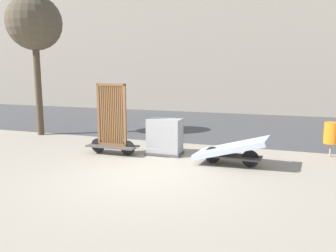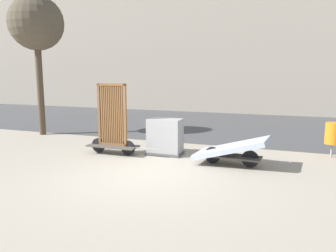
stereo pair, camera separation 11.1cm
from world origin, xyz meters
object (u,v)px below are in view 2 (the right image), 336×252
Objects in this scene: utility_cabinet at (165,138)px; bike_cart_with_mattress at (231,149)px; trash_bin at (333,134)px; street_tree at (36,25)px; bike_cart_with_bedframe at (113,128)px.

bike_cart_with_mattress is at bearing -13.31° from utility_cabinet.
trash_bin is 10.80m from street_tree.
bike_cart_with_bedframe is at bearing -174.98° from bike_cart_with_mattress.
trash_bin is (4.56, 1.35, 0.20)m from utility_cabinet.
street_tree reaches higher than bike_cart_with_mattress.
bike_cart_with_mattress is at bearing -0.35° from bike_cart_with_bedframe.
utility_cabinet is 6.89m from street_tree.
bike_cart_with_bedframe is 5.70m from street_tree.
street_tree is at bearing 166.56° from utility_cabinet.
bike_cart_with_bedframe is at bearing -163.11° from trash_bin.
utility_cabinet is at bearing 171.72° from bike_cart_with_mattress.
trash_bin is at bearing 40.76° from bike_cart_with_mattress.
bike_cart_with_bedframe reaches higher than bike_cart_with_mattress.
street_tree is (-5.66, 1.35, 3.68)m from utility_cabinet.
trash_bin is (2.54, 1.83, 0.26)m from bike_cart_with_mattress.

